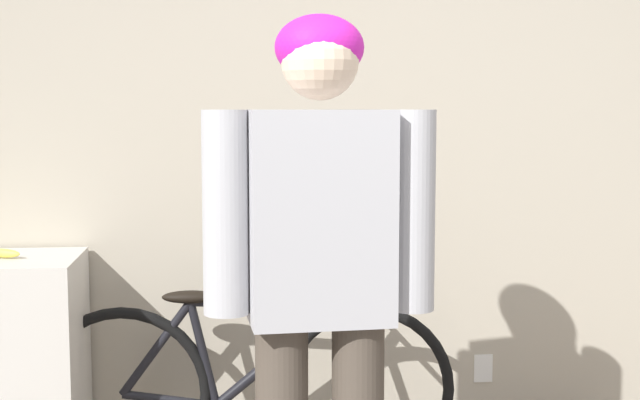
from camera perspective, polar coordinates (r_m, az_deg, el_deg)
wall_back at (r=3.70m, az=2.32°, el=3.42°), size 8.00×0.07×2.60m
person at (r=2.62m, az=-0.00°, el=-3.88°), size 0.68×0.27×1.73m
bicycle at (r=3.59m, az=-4.80°, el=-11.82°), size 1.65×0.46×0.77m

